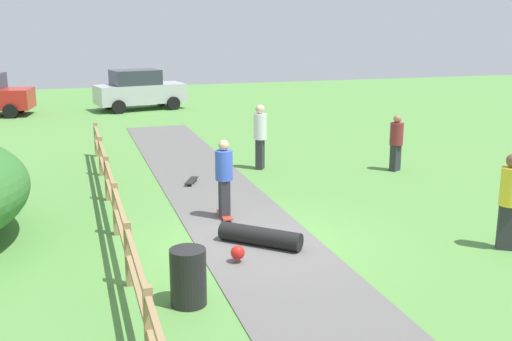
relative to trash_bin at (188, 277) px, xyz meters
name	(u,v)px	position (x,y,z in m)	size (l,w,h in m)	color
ground_plane	(257,243)	(1.80, 2.26, -0.45)	(60.00, 60.00, 0.00)	#568E42
asphalt_path	(257,242)	(1.80, 2.26, -0.44)	(2.40, 28.00, 0.02)	#605E5B
wooden_fence	(121,223)	(-0.80, 2.26, 0.22)	(0.12, 18.12, 1.10)	#997A51
trash_bin	(188,277)	(0.00, 0.00, 0.00)	(0.56, 0.56, 0.90)	black
skater_riding	(224,175)	(1.56, 3.91, 0.54)	(0.39, 0.80, 1.75)	#B23326
skater_fallen	(259,237)	(1.75, 2.01, -0.25)	(1.51, 1.53, 0.36)	black
skateboard_loose	(192,181)	(1.44, 7.03, -0.36)	(0.52, 0.81, 0.08)	black
bystander_yellow	(510,197)	(6.23, 0.54, 0.59)	(0.52, 0.52, 1.87)	#2D2D33
bystander_white	(260,133)	(3.69, 8.11, 0.61)	(0.53, 0.53, 1.89)	#2D2D33
bystander_maroon	(396,140)	(7.38, 6.76, 0.45)	(0.52, 0.52, 1.63)	#2D2D33
parked_car_silver	(139,90)	(1.75, 21.49, 0.51)	(4.46, 2.64, 1.92)	#B7B7BC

